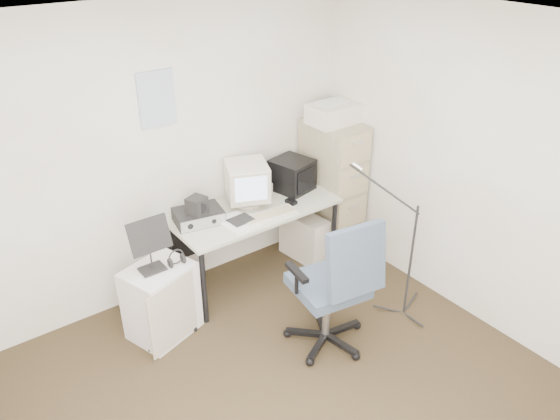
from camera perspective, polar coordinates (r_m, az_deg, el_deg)
floor at (r=4.05m, az=1.89°, el=-19.64°), size 3.60×3.60×0.01m
ceiling at (r=2.75m, az=2.75°, el=17.79°), size 3.60×3.60×0.01m
wall_back at (r=4.60m, az=-11.96°, el=5.40°), size 3.60×0.02×2.50m
wall_right at (r=4.45m, az=20.71°, el=3.29°), size 0.02×3.60×2.50m
wall_calendar at (r=4.41m, az=-12.78°, el=11.26°), size 0.30×0.02×0.44m
filing_cabinet at (r=5.40m, az=5.43°, el=2.49°), size 0.40×0.60×1.30m
printer at (r=5.13m, az=5.68°, el=10.00°), size 0.47×0.32×0.18m
desk at (r=5.00m, az=-2.69°, el=-3.43°), size 1.50×0.70×0.73m
crt_monitor at (r=4.80m, az=-3.46°, el=2.71°), size 0.47×0.48×0.39m
crt_tv at (r=5.08m, az=1.26°, el=3.72°), size 0.39×0.40×0.29m
desk_speaker at (r=4.97m, az=-1.34°, el=2.09°), size 0.09×0.09×0.13m
keyboard at (r=4.65m, az=-1.09°, el=-0.60°), size 0.50×0.21×0.03m
mouse at (r=4.88m, az=1.18°, el=0.87°), size 0.07×0.11×0.03m
radio_receiver at (r=4.62m, az=-8.53°, el=-0.60°), size 0.44×0.35×0.11m
radio_speaker at (r=4.50m, az=-8.68°, el=0.46°), size 0.19×0.18×0.15m
papers at (r=4.57m, az=-4.51°, el=-1.35°), size 0.26×0.34×0.02m
pc_tower at (r=5.35m, az=2.52°, el=-2.81°), size 0.27×0.51×0.46m
office_chair at (r=4.16m, az=5.04°, el=-7.59°), size 0.75×0.75×1.13m
side_cart at (r=4.48m, az=-12.30°, el=-9.26°), size 0.60×0.53×0.62m
music_stand at (r=4.18m, az=-13.52°, el=-3.52°), size 0.35×0.27×0.46m
headphones at (r=4.30m, az=-10.76°, el=-5.12°), size 0.15×0.15×0.03m
mic_stand at (r=4.50m, az=13.71°, el=-3.61°), size 0.03×0.03×1.35m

